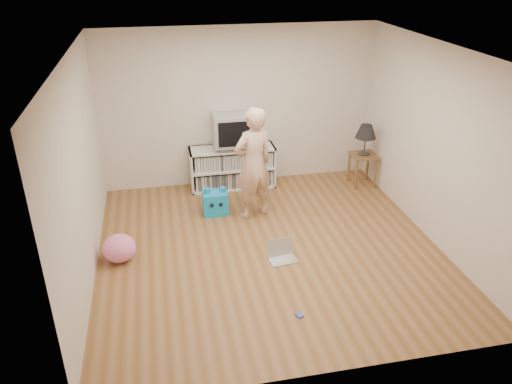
{
  "coord_description": "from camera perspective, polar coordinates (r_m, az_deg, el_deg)",
  "views": [
    {
      "loc": [
        -1.32,
        -5.55,
        3.65
      ],
      "look_at": [
        -0.1,
        0.4,
        0.66
      ],
      "focal_mm": 35.0,
      "sensor_mm": 36.0,
      "label": 1
    }
  ],
  "objects": [
    {
      "name": "table_lamp",
      "position": [
        8.37,
        12.46,
        6.7
      ],
      "size": [
        0.34,
        0.34,
        0.52
      ],
      "color": "#333333",
      "rests_on": "side_table"
    },
    {
      "name": "plush_pink",
      "position": [
        6.67,
        -15.37,
        -6.22
      ],
      "size": [
        0.54,
        0.54,
        0.36
      ],
      "primitive_type": "ellipsoid",
      "rotation": [
        0.0,
        0.0,
        0.34
      ],
      "color": "pink",
      "rests_on": "ground"
    },
    {
      "name": "media_unit",
      "position": [
        8.35,
        -2.74,
        2.89
      ],
      "size": [
        1.4,
        0.45,
        0.7
      ],
      "color": "white",
      "rests_on": "ground"
    },
    {
      "name": "walls",
      "position": [
        6.17,
        1.64,
        3.79
      ],
      "size": [
        4.52,
        4.52,
        2.6
      ],
      "color": "beige",
      "rests_on": "ground"
    },
    {
      "name": "crt_tv",
      "position": [
        8.09,
        -2.82,
        7.2
      ],
      "size": [
        0.6,
        0.53,
        0.5
      ],
      "color": "#A5A5AA",
      "rests_on": "dvd_deck"
    },
    {
      "name": "laptop",
      "position": [
        6.54,
        2.9,
        -7.03
      ],
      "size": [
        0.39,
        0.33,
        0.24
      ],
      "rotation": [
        0.0,
        0.0,
        0.13
      ],
      "color": "silver",
      "rests_on": "ground"
    },
    {
      "name": "side_table",
      "position": [
        8.55,
        12.12,
        3.38
      ],
      "size": [
        0.42,
        0.42,
        0.55
      ],
      "color": "brown",
      "rests_on": "ground"
    },
    {
      "name": "person",
      "position": [
        7.19,
        -0.33,
        3.24
      ],
      "size": [
        0.72,
        0.59,
        1.69
      ],
      "primitive_type": "imported",
      "rotation": [
        0.0,
        0.0,
        3.49
      ],
      "color": "beige",
      "rests_on": "ground"
    },
    {
      "name": "ground",
      "position": [
        6.77,
        1.5,
        -6.44
      ],
      "size": [
        4.5,
        4.5,
        0.0
      ],
      "primitive_type": "plane",
      "color": "brown",
      "rests_on": "ground"
    },
    {
      "name": "dvd_deck",
      "position": [
        8.19,
        -2.78,
        5.32
      ],
      "size": [
        0.45,
        0.35,
        0.07
      ],
      "primitive_type": "cube",
      "color": "gray",
      "rests_on": "media_unit"
    },
    {
      "name": "ceiling",
      "position": [
        5.8,
        1.81,
        15.76
      ],
      "size": [
        4.5,
        4.5,
        0.01
      ],
      "primitive_type": "cube",
      "color": "white",
      "rests_on": "walls"
    },
    {
      "name": "plush_blue",
      "position": [
        7.56,
        -4.68,
        -1.19
      ],
      "size": [
        0.37,
        0.33,
        0.43
      ],
      "rotation": [
        0.0,
        0.0,
        -0.02
      ],
      "color": "#0E91D8",
      "rests_on": "ground"
    },
    {
      "name": "playing_cards",
      "position": [
        5.67,
        4.97,
        -13.83
      ],
      "size": [
        0.09,
        0.11,
        0.02
      ],
      "primitive_type": "cube",
      "rotation": [
        0.0,
        0.0,
        0.34
      ],
      "color": "#435FB3",
      "rests_on": "ground"
    }
  ]
}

